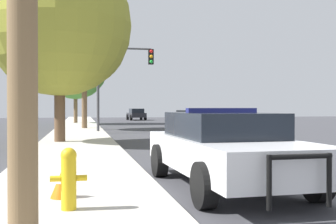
% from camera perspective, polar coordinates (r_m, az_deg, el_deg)
% --- Properties ---
extents(sidewalk_left, '(3.00, 110.00, 0.13)m').
position_cam_1_polar(sidewalk_left, '(7.25, -12.81, -10.79)').
color(sidewalk_left, '#BCB7AD').
rests_on(sidewalk_left, ground_plane).
extents(police_car, '(2.26, 5.01, 1.49)m').
position_cam_1_polar(police_car, '(8.02, 7.74, -4.70)').
color(police_car, white).
rests_on(police_car, ground_plane).
extents(fire_hydrant, '(0.48, 0.21, 0.83)m').
position_cam_1_polar(fire_hydrant, '(5.84, -13.30, -8.51)').
color(fire_hydrant, gold).
rests_on(fire_hydrant, sidewalk_left).
extents(traffic_light, '(3.31, 0.35, 4.94)m').
position_cam_1_polar(traffic_light, '(24.65, -6.40, 5.55)').
color(traffic_light, '#424247').
rests_on(traffic_light, sidewalk_left).
extents(car_background_distant, '(2.03, 4.14, 1.34)m').
position_cam_1_polar(car_background_distant, '(49.27, -4.32, -0.27)').
color(car_background_distant, black).
rests_on(car_background_distant, ground_plane).
extents(car_background_oncoming, '(2.11, 4.29, 1.30)m').
position_cam_1_polar(car_background_oncoming, '(28.78, 3.25, -0.96)').
color(car_background_oncoming, '#474C51').
rests_on(car_background_oncoming, ground_plane).
extents(tree_sidewalk_near, '(5.76, 5.76, 7.57)m').
position_cam_1_polar(tree_sidewalk_near, '(17.68, -14.49, 11.42)').
color(tree_sidewalk_near, brown).
rests_on(tree_sidewalk_near, sidewalk_left).
extents(tree_sidewalk_mid, '(5.53, 5.53, 8.38)m').
position_cam_1_polar(tree_sidewalk_mid, '(28.59, -11.27, 9.15)').
color(tree_sidewalk_mid, brown).
rests_on(tree_sidewalk_mid, sidewalk_left).
extents(tree_sidewalk_far, '(5.62, 5.62, 7.70)m').
position_cam_1_polar(tree_sidewalk_far, '(38.13, -12.42, 5.92)').
color(tree_sidewalk_far, brown).
rests_on(tree_sidewalk_far, sidewalk_left).
extents(traffic_cone, '(0.38, 0.38, 0.46)m').
position_cam_1_polar(traffic_cone, '(6.66, -14.02, -9.21)').
color(traffic_cone, orange).
rests_on(traffic_cone, sidewalk_left).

